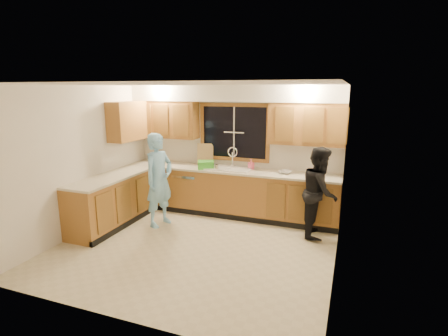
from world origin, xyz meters
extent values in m
plane|color=beige|center=(0.00, 0.00, 0.00)|extent=(4.20, 4.20, 0.00)
plane|color=white|center=(0.00, 0.00, 2.50)|extent=(4.20, 4.20, 0.00)
plane|color=silver|center=(0.00, 1.90, 1.25)|extent=(4.20, 0.00, 4.20)
plane|color=silver|center=(-2.10, 0.00, 1.25)|extent=(0.00, 3.80, 3.80)
plane|color=silver|center=(2.10, 0.00, 1.25)|extent=(0.00, 3.80, 3.80)
cube|color=#A36B2F|center=(0.00, 1.60, 0.44)|extent=(4.20, 0.60, 0.88)
cube|color=#A36B2F|center=(-1.80, 0.35, 0.44)|extent=(0.60, 1.90, 0.88)
cube|color=beige|center=(0.00, 1.58, 0.90)|extent=(4.20, 0.63, 0.04)
cube|color=beige|center=(-1.79, 0.35, 0.90)|extent=(0.63, 1.90, 0.04)
cube|color=#A36B2F|center=(-1.43, 1.73, 1.83)|extent=(1.35, 0.33, 0.75)
cube|color=#A36B2F|center=(1.43, 1.73, 1.83)|extent=(1.35, 0.33, 0.75)
cube|color=#A36B2F|center=(-1.94, 1.12, 1.83)|extent=(0.33, 0.90, 0.75)
cube|color=silver|center=(0.00, 1.72, 2.35)|extent=(4.20, 0.35, 0.30)
cube|color=black|center=(0.00, 1.90, 1.60)|extent=(1.30, 0.01, 1.00)
cube|color=#A36B2F|center=(0.00, 1.89, 2.14)|extent=(1.44, 0.03, 0.07)
cube|color=#A36B2F|center=(0.00, 1.89, 1.07)|extent=(1.44, 0.03, 0.07)
cube|color=#A36B2F|center=(-0.69, 1.89, 1.60)|extent=(0.07, 0.03, 1.00)
cube|color=#A36B2F|center=(0.69, 1.89, 1.60)|extent=(0.07, 0.03, 1.00)
cube|color=white|center=(0.00, 1.60, 0.93)|extent=(0.86, 0.52, 0.03)
cube|color=white|center=(-0.21, 1.60, 0.84)|extent=(0.38, 0.42, 0.18)
cube|color=white|center=(0.21, 1.60, 0.84)|extent=(0.38, 0.42, 0.18)
cylinder|color=silver|center=(0.00, 1.80, 1.08)|extent=(0.04, 0.04, 0.28)
torus|color=silver|center=(0.00, 1.80, 1.22)|extent=(0.21, 0.03, 0.21)
cube|color=silver|center=(-0.85, 1.59, 0.41)|extent=(0.60, 0.56, 0.82)
cube|color=silver|center=(-1.80, -0.22, 0.45)|extent=(0.58, 0.75, 0.90)
imported|color=#7DBFEC|center=(-0.99, 0.64, 0.84)|extent=(0.54, 0.69, 1.69)
imported|color=black|center=(1.76, 1.15, 0.76)|extent=(0.62, 0.78, 1.52)
cube|color=brown|center=(-1.70, 1.72, 1.02)|extent=(0.14, 0.14, 0.20)
cube|color=tan|center=(-0.60, 1.82, 1.14)|extent=(0.34, 0.20, 0.43)
cube|color=green|center=(-0.44, 1.50, 0.99)|extent=(0.39, 0.38, 0.14)
imported|color=#FB5F87|center=(0.40, 1.73, 1.02)|extent=(0.12, 0.12, 0.20)
imported|color=silver|center=(1.10, 1.60, 0.95)|extent=(0.27, 0.27, 0.06)
cylinder|color=#C0B294|center=(-0.42, 1.49, 0.98)|extent=(0.08, 0.08, 0.13)
cylinder|color=#C0B294|center=(-0.18, 1.41, 0.97)|extent=(0.07, 0.07, 0.11)
camera|label=1|loc=(2.20, -4.62, 2.43)|focal=28.00mm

